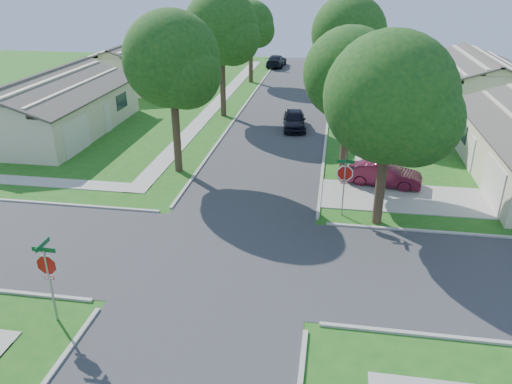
{
  "coord_description": "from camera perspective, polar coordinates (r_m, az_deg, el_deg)",
  "views": [
    {
      "loc": [
        4.03,
        -16.98,
        10.8
      ],
      "look_at": [
        0.79,
        3.18,
        1.6
      ],
      "focal_mm": 35.0,
      "sensor_mm": 36.0,
      "label": 1
    }
  ],
  "objects": [
    {
      "name": "tree_w_near",
      "position": [
        27.79,
        -9.49,
        14.24
      ],
      "size": [
        5.38,
        5.2,
        8.97
      ],
      "color": "#38281C",
      "rests_on": "ground"
    },
    {
      "name": "tree_ne_corner",
      "position": [
        21.94,
        15.17,
        9.7
      ],
      "size": [
        5.8,
        5.6,
        8.66
      ],
      "color": "#38281C",
      "rests_on": "ground"
    },
    {
      "name": "stop_sign_ne",
      "position": [
        23.39,
        10.1,
        1.85
      ],
      "size": [
        1.05,
        0.8,
        2.98
      ],
      "color": "gray",
      "rests_on": "ground"
    },
    {
      "name": "tree_e_near",
      "position": [
        26.5,
        10.77,
        12.62
      ],
      "size": [
        4.97,
        4.8,
        8.28
      ],
      "color": "#38281C",
      "rests_on": "ground"
    },
    {
      "name": "stop_sign_sw",
      "position": [
        17.43,
        -22.74,
        -8.05
      ],
      "size": [
        1.05,
        0.8,
        2.98
      ],
      "color": "gray",
      "rests_on": "ground"
    },
    {
      "name": "tree_e_mid",
      "position": [
        38.26,
        10.63,
        17.04
      ],
      "size": [
        5.59,
        5.4,
        9.21
      ],
      "color": "#38281C",
      "rests_on": "ground"
    },
    {
      "name": "sidewalk_nw",
      "position": [
        45.45,
        -4.08,
        10.47
      ],
      "size": [
        1.2,
        40.0,
        0.04
      ],
      "primitive_type": "cube",
      "color": "#9E9B91",
      "rests_on": "ground"
    },
    {
      "name": "house_nw_far",
      "position": [
        53.72,
        -13.29,
        13.68
      ],
      "size": [
        8.42,
        13.6,
        4.23
      ],
      "color": "beige",
      "rests_on": "ground"
    },
    {
      "name": "car_driveway",
      "position": [
        27.76,
        14.47,
        2.0
      ],
      "size": [
        4.11,
        2.07,
        1.29
      ],
      "primitive_type": "imported",
      "rotation": [
        0.0,
        0.0,
        1.39
      ],
      "color": "#511023",
      "rests_on": "ground"
    },
    {
      "name": "driveway",
      "position": [
        26.66,
        16.65,
        -0.66
      ],
      "size": [
        8.8,
        3.6,
        0.05
      ],
      "primitive_type": "cube",
      "color": "#9E9B91",
      "rests_on": "ground"
    },
    {
      "name": "sidewalk_ne",
      "position": [
        44.36,
        11.7,
        9.69
      ],
      "size": [
        1.2,
        40.0,
        0.04
      ],
      "primitive_type": "cube",
      "color": "#9E9B91",
      "rests_on": "ground"
    },
    {
      "name": "road_ns",
      "position": [
        20.52,
        -3.63,
        -7.53
      ],
      "size": [
        7.0,
        100.0,
        0.02
      ],
      "primitive_type": "cube",
      "color": "#333335",
      "rests_on": "ground"
    },
    {
      "name": "house_nw_near",
      "position": [
        38.85,
        -22.49,
        8.6
      ],
      "size": [
        8.42,
        13.6,
        4.23
      ],
      "color": "beige",
      "rests_on": "ground"
    },
    {
      "name": "tree_w_far",
      "position": [
        51.99,
        -0.56,
        18.41
      ],
      "size": [
        4.76,
        4.6,
        8.04
      ],
      "color": "#38281C",
      "rests_on": "ground"
    },
    {
      "name": "tree_e_far",
      "position": [
        51.22,
        10.44,
        18.48
      ],
      "size": [
        5.17,
        5.0,
        8.72
      ],
      "color": "#38281C",
      "rests_on": "ground"
    },
    {
      "name": "car_curb_west",
      "position": [
        61.42,
        2.33,
        14.76
      ],
      "size": [
        2.15,
        4.83,
        1.38
      ],
      "primitive_type": "imported",
      "rotation": [
        0.0,
        0.0,
        3.09
      ],
      "color": "black",
      "rests_on": "ground"
    },
    {
      "name": "ground",
      "position": [
        20.52,
        -3.63,
        -7.55
      ],
      "size": [
        100.0,
        100.0,
        0.0
      ],
      "primitive_type": "plane",
      "color": "#1F5D19",
      "rests_on": "ground"
    },
    {
      "name": "tree_w_mid",
      "position": [
        39.2,
        -3.89,
        17.89
      ],
      "size": [
        5.8,
        5.6,
        9.56
      ],
      "color": "#38281C",
      "rests_on": "ground"
    },
    {
      "name": "house_ne_far",
      "position": [
        48.4,
        23.73,
        11.2
      ],
      "size": [
        8.42,
        13.6,
        4.23
      ],
      "color": "beige",
      "rests_on": "ground"
    },
    {
      "name": "car_curb_east",
      "position": [
        36.85,
        4.42,
        8.25
      ],
      "size": [
        2.08,
        4.18,
        1.37
      ],
      "primitive_type": "imported",
      "rotation": [
        0.0,
        0.0,
        0.12
      ],
      "color": "black",
      "rests_on": "ground"
    }
  ]
}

